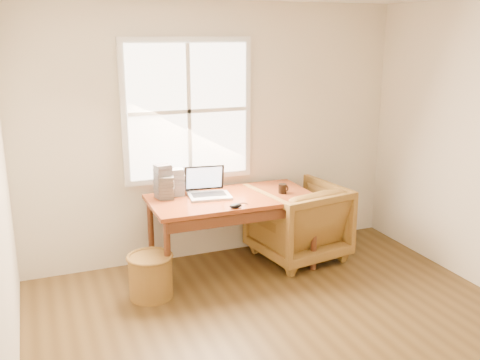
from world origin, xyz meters
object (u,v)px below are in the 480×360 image
(desk, at_px, (232,199))
(cd_stack_a, at_px, (177,182))
(armchair, at_px, (298,221))
(wicker_stool, at_px, (151,277))
(coffee_mug, at_px, (282,189))
(laptop, at_px, (210,182))

(desk, height_order, cd_stack_a, cd_stack_a)
(armchair, height_order, wicker_stool, armchair)
(desk, distance_m, cd_stack_a, 0.56)
(wicker_stool, height_order, coffee_mug, coffee_mug)
(desk, relative_size, coffee_mug, 17.23)
(armchair, relative_size, coffee_mug, 9.37)
(desk, bearing_deg, laptop, 164.42)
(cd_stack_a, bearing_deg, armchair, -11.22)
(coffee_mug, bearing_deg, desk, 152.65)
(desk, relative_size, armchair, 1.84)
(wicker_stool, xyz_separation_m, cd_stack_a, (0.41, 0.55, 0.69))
(desk, height_order, laptop, laptop)
(desk, distance_m, coffee_mug, 0.52)
(wicker_stool, height_order, laptop, laptop)
(armchair, relative_size, laptop, 2.02)
(laptop, distance_m, coffee_mug, 0.74)
(armchair, relative_size, cd_stack_a, 3.20)
(desk, xyz_separation_m, wicker_stool, (-0.89, -0.31, -0.54))
(armchair, xyz_separation_m, cd_stack_a, (-1.22, 0.24, 0.49))
(laptop, relative_size, cd_stack_a, 1.58)
(laptop, bearing_deg, coffee_mug, -2.78)
(armchair, xyz_separation_m, laptop, (-0.94, 0.06, 0.51))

